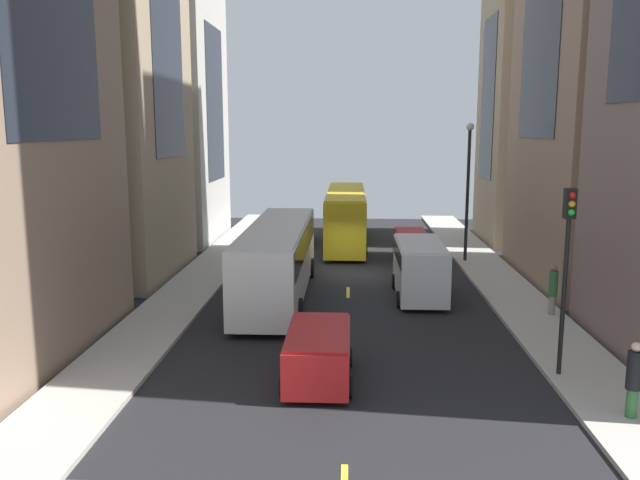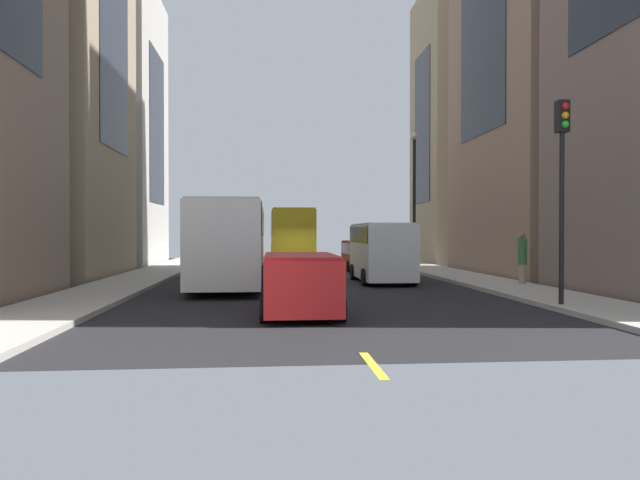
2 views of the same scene
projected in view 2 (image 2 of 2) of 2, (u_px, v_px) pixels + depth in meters
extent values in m
plane|color=black|center=(301.00, 275.00, 30.66)|extent=(41.87, 41.87, 0.00)
cube|color=#B2ADA3|center=(152.00, 274.00, 29.99)|extent=(2.74, 44.00, 0.15)
cube|color=#B2ADA3|center=(444.00, 273.00, 31.32)|extent=(2.74, 44.00, 0.15)
cube|color=yellow|center=(373.00, 365.00, 9.74)|extent=(0.16, 2.00, 0.01)
cube|color=yellow|center=(324.00, 304.00, 18.11)|extent=(0.16, 2.00, 0.01)
cube|color=yellow|center=(306.00, 281.00, 26.47)|extent=(0.16, 2.00, 0.01)
cube|color=yellow|center=(297.00, 270.00, 34.84)|extent=(0.16, 2.00, 0.01)
cube|color=yellow|center=(291.00, 262.00, 43.21)|extent=(0.16, 2.00, 0.01)
cube|color=yellow|center=(287.00, 258.00, 51.57)|extent=(0.16, 2.00, 0.01)
cube|color=beige|center=(101.00, 127.00, 39.59)|extent=(7.29, 9.40, 18.48)
cube|color=#1E232D|center=(101.00, 127.00, 39.59)|extent=(7.36, 5.17, 10.16)
cube|color=tan|center=(488.00, 129.00, 42.10)|extent=(9.46, 7.34, 19.13)
cube|color=#1E232D|center=(488.00, 129.00, 42.10)|extent=(9.55, 4.04, 10.52)
cube|color=silver|center=(232.00, 242.00, 25.26)|extent=(2.55, 12.72, 3.00)
cube|color=black|center=(232.00, 222.00, 25.25)|extent=(2.60, 11.70, 1.20)
cube|color=beige|center=(232.00, 206.00, 25.24)|extent=(2.45, 12.21, 0.08)
cylinder|color=black|center=(213.00, 267.00, 29.10)|extent=(0.46, 1.00, 1.00)
cylinder|color=black|center=(261.00, 267.00, 29.30)|extent=(0.46, 1.00, 1.00)
cylinder|color=black|center=(193.00, 280.00, 21.25)|extent=(0.46, 1.00, 1.00)
cylinder|color=black|center=(259.00, 279.00, 21.45)|extent=(0.46, 1.00, 1.00)
cube|color=yellow|center=(290.00, 238.00, 39.29)|extent=(2.45, 13.14, 3.30)
cube|color=black|center=(290.00, 225.00, 39.28)|extent=(2.50, 12.09, 1.48)
cube|color=gold|center=(290.00, 212.00, 39.27)|extent=(2.35, 12.61, 0.08)
cylinder|color=black|center=(272.00, 257.00, 43.27)|extent=(0.44, 0.76, 0.76)
cylinder|color=black|center=(303.00, 257.00, 43.47)|extent=(0.44, 0.76, 0.76)
cylinder|color=black|center=(274.00, 263.00, 35.15)|extent=(0.44, 0.76, 0.76)
cylinder|color=black|center=(311.00, 263.00, 35.35)|extent=(0.44, 0.76, 0.76)
cube|color=white|center=(381.00, 252.00, 25.93)|extent=(2.05, 5.33, 2.30)
cube|color=black|center=(381.00, 234.00, 25.92)|extent=(2.09, 4.90, 0.69)
cube|color=silver|center=(381.00, 224.00, 25.92)|extent=(1.97, 5.12, 0.08)
cylinder|color=black|center=(355.00, 272.00, 27.51)|extent=(0.37, 0.72, 0.72)
cylinder|color=black|center=(395.00, 272.00, 27.67)|extent=(0.37, 0.72, 0.72)
cylinder|color=black|center=(366.00, 277.00, 24.21)|extent=(0.37, 0.72, 0.72)
cylinder|color=black|center=(412.00, 277.00, 24.38)|extent=(0.37, 0.72, 0.72)
cube|color=#2338AD|center=(238.00, 252.00, 39.67)|extent=(1.88, 4.22, 1.42)
cube|color=black|center=(238.00, 247.00, 39.67)|extent=(1.92, 3.88, 0.60)
cube|color=navy|center=(238.00, 241.00, 39.66)|extent=(1.80, 4.05, 0.08)
cylinder|color=black|center=(226.00, 260.00, 40.90)|extent=(0.34, 0.62, 0.62)
cylinder|color=black|center=(251.00, 260.00, 41.06)|extent=(0.34, 0.62, 0.62)
cylinder|color=black|center=(223.00, 262.00, 38.30)|extent=(0.34, 0.62, 0.62)
cylinder|color=black|center=(250.00, 262.00, 38.45)|extent=(0.34, 0.62, 0.62)
cube|color=red|center=(300.00, 283.00, 15.63)|extent=(1.90, 4.04, 1.36)
cube|color=black|center=(300.00, 270.00, 15.63)|extent=(1.94, 3.72, 0.57)
cube|color=#A91A1A|center=(300.00, 256.00, 15.63)|extent=(1.82, 3.88, 0.08)
cylinder|color=black|center=(267.00, 299.00, 16.81)|extent=(0.34, 0.62, 0.62)
cylinder|color=black|center=(328.00, 298.00, 16.97)|extent=(0.34, 0.62, 0.62)
cylinder|color=black|center=(267.00, 310.00, 14.32)|extent=(0.34, 0.62, 0.62)
cylinder|color=black|center=(339.00, 309.00, 14.47)|extent=(0.34, 0.62, 0.62)
cube|color=red|center=(361.00, 255.00, 34.23)|extent=(1.75, 4.25, 1.46)
cube|color=black|center=(361.00, 248.00, 34.22)|extent=(1.78, 3.91, 0.61)
cube|color=#A91A1A|center=(361.00, 241.00, 34.22)|extent=(1.68, 4.08, 0.08)
cylinder|color=black|center=(344.00, 264.00, 35.48)|extent=(0.31, 0.62, 0.62)
cylinder|color=black|center=(371.00, 264.00, 35.62)|extent=(0.31, 0.62, 0.62)
cylinder|color=black|center=(350.00, 266.00, 32.85)|extent=(0.31, 0.62, 0.62)
cylinder|color=black|center=(379.00, 266.00, 32.99)|extent=(0.31, 0.62, 0.62)
cylinder|color=gray|center=(522.00, 274.00, 23.52)|extent=(0.27, 0.27, 0.77)
cylinder|color=#336B38|center=(522.00, 251.00, 23.51)|extent=(0.36, 0.36, 1.04)
sphere|color=#8C6647|center=(522.00, 235.00, 23.50)|extent=(0.25, 0.25, 0.25)
cylinder|color=black|center=(562.00, 218.00, 16.82)|extent=(0.14, 0.14, 4.87)
cube|color=black|center=(562.00, 116.00, 16.78)|extent=(0.32, 0.32, 0.90)
sphere|color=red|center=(565.00, 106.00, 16.60)|extent=(0.20, 0.20, 0.20)
sphere|color=orange|center=(565.00, 115.00, 16.61)|extent=(0.20, 0.20, 0.20)
sphere|color=green|center=(565.00, 124.00, 16.61)|extent=(0.20, 0.20, 0.20)
cylinder|color=black|center=(414.00, 204.00, 34.11)|extent=(0.18, 0.18, 7.40)
sphere|color=silver|center=(414.00, 136.00, 34.06)|extent=(0.44, 0.44, 0.44)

